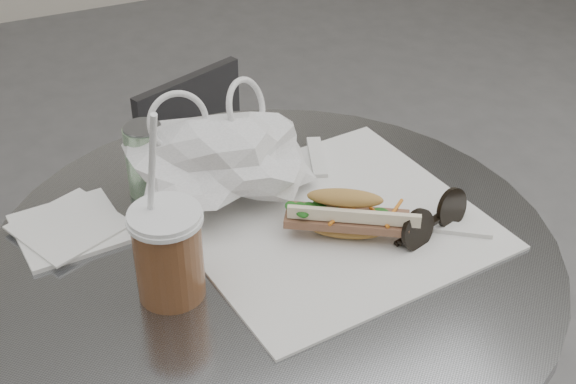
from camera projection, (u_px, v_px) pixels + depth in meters
name	position (u px, v px, depth m)	size (l,w,h in m)	color
chair_far	(234.00, 240.00, 1.80)	(0.36, 0.38, 0.65)	#2F2F32
sandwich_paper	(330.00, 222.00, 1.11)	(0.39, 0.37, 0.00)	white
banh_mi	(346.00, 215.00, 1.06)	(0.21, 0.17, 0.07)	#C38549
iced_coffee	(168.00, 252.00, 0.95)	(0.09, 0.09, 0.26)	brown
sunglasses	(433.00, 221.00, 1.07)	(0.13, 0.06, 0.06)	black
plastic_bag	(221.00, 161.00, 1.12)	(0.24, 0.19, 0.12)	white
napkin_stack	(69.00, 228.00, 1.09)	(0.17, 0.17, 0.01)	white
drink_can	(146.00, 160.00, 1.14)	(0.06, 0.06, 0.11)	#63A661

